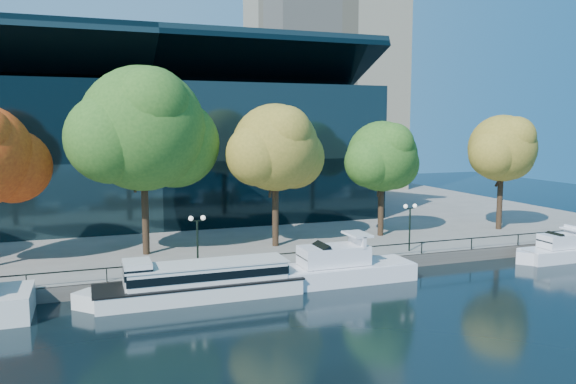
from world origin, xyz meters
name	(u,v)px	position (x,y,z in m)	size (l,w,h in m)	color
ground	(261,295)	(0.00, 0.00, 0.00)	(160.00, 160.00, 0.00)	black
promenade	(179,211)	(0.00, 36.38, 0.50)	(90.00, 67.08, 1.00)	slate
railing	(248,257)	(0.00, 3.25, 1.94)	(88.20, 0.08, 0.99)	black
convention_building	(149,152)	(-4.00, 31.79, 8.51)	(50.00, 24.57, 21.43)	black
tour_boat	(195,281)	(-4.42, 0.70, 1.22)	(15.18, 3.39, 2.88)	silver
cruiser_near	(334,268)	(6.01, 1.00, 1.13)	(12.50, 3.22, 3.62)	white
cruiser_far	(560,250)	(27.27, 0.67, 0.93)	(9.01, 2.50, 2.94)	white
tree_2	(145,131)	(-6.40, 10.77, 11.14)	(12.64, 10.36, 15.41)	black
tree_3	(277,149)	(4.67, 10.23, 9.54)	(9.49, 7.78, 12.51)	black
tree_4	(383,158)	(15.73, 11.23, 8.52)	(8.42, 6.90, 11.04)	black
tree_5	(503,150)	(28.85, 10.10, 9.15)	(8.44, 6.92, 11.68)	black
lamp_1	(197,230)	(-3.50, 4.50, 3.98)	(1.26, 0.36, 4.03)	black
lamp_2	(410,216)	(14.58, 4.50, 3.98)	(1.26, 0.36, 4.03)	black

